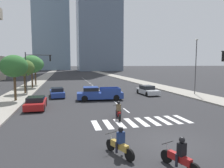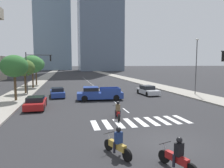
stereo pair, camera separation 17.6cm
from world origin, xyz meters
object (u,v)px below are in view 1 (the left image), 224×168
(sedan_blue_2, at_px, (57,93))
(street_tree_third, at_px, (32,64))
(traffic_signal_far, at_px, (35,66))
(street_tree_fourth, at_px, (35,64))
(sedan_silver_1, at_px, (147,90))
(street_tree_nearest, at_px, (14,66))
(pickup_truck, at_px, (98,94))
(street_lamp_east, at_px, (196,63))
(street_tree_second, at_px, (24,68))
(motorcycle_third, at_px, (120,144))
(motorcycle_lead, at_px, (118,112))
(motorcycle_trailing, at_px, (180,157))
(sedan_red_0, at_px, (36,103))

(sedan_blue_2, xyz_separation_m, street_tree_third, (-4.73, 10.97, 3.83))
(traffic_signal_far, distance_m, street_tree_fourth, 12.85)
(sedan_silver_1, distance_m, street_tree_nearest, 18.06)
(pickup_truck, relative_size, street_lamp_east, 0.73)
(pickup_truck, relative_size, street_tree_third, 0.98)
(street_tree_second, xyz_separation_m, street_tree_fourth, (-0.00, 11.80, 0.51))
(motorcycle_third, bearing_deg, motorcycle_lead, -38.27)
(street_tree_nearest, xyz_separation_m, street_tree_fourth, (-0.00, 18.03, 0.18))
(pickup_truck, height_order, street_tree_nearest, street_tree_nearest)
(motorcycle_lead, bearing_deg, street_lamp_east, -46.93)
(motorcycle_trailing, distance_m, pickup_truck, 17.35)
(motorcycle_trailing, distance_m, street_tree_fourth, 38.22)
(street_tree_third, bearing_deg, street_tree_fourth, 90.00)
(street_lamp_east, relative_size, street_tree_nearest, 1.46)
(motorcycle_trailing, bearing_deg, sedan_silver_1, -38.12)
(motorcycle_third, height_order, street_lamp_east, street_lamp_east)
(motorcycle_lead, bearing_deg, traffic_signal_far, 36.58)
(sedan_silver_1, xyz_separation_m, street_tree_nearest, (-17.62, -1.61, 3.61))
(motorcycle_trailing, height_order, street_lamp_east, street_lamp_east)
(sedan_red_0, height_order, street_tree_fourth, street_tree_fourth)
(sedan_red_0, relative_size, street_tree_third, 0.72)
(street_tree_third, bearing_deg, sedan_red_0, -80.91)
(pickup_truck, bearing_deg, motorcycle_third, 88.56)
(sedan_blue_2, height_order, street_tree_fourth, street_tree_fourth)
(sedan_red_0, relative_size, street_lamp_east, 0.54)
(motorcycle_lead, distance_m, street_tree_fourth, 30.16)
(sedan_silver_1, distance_m, street_lamp_east, 7.96)
(street_tree_nearest, relative_size, street_tree_second, 1.08)
(pickup_truck, distance_m, street_tree_nearest, 10.39)
(sedan_red_0, distance_m, street_tree_nearest, 6.51)
(motorcycle_trailing, relative_size, street_tree_fourth, 0.35)
(motorcycle_lead, relative_size, street_tree_third, 0.38)
(pickup_truck, height_order, street_lamp_east, street_lamp_east)
(sedan_blue_2, relative_size, traffic_signal_far, 0.75)
(motorcycle_lead, xyz_separation_m, street_lamp_east, (14.16, 9.80, 4.12))
(motorcycle_trailing, bearing_deg, street_tree_second, 4.34)
(sedan_red_0, bearing_deg, pickup_truck, -64.63)
(motorcycle_trailing, bearing_deg, street_tree_fourth, -2.56)
(street_tree_nearest, bearing_deg, motorcycle_third, -63.60)
(traffic_signal_far, bearing_deg, sedan_red_0, -83.18)
(traffic_signal_far, bearing_deg, motorcycle_lead, -61.79)
(sedan_silver_1, relative_size, street_lamp_east, 0.57)
(pickup_truck, relative_size, sedan_silver_1, 1.28)
(motorcycle_trailing, relative_size, pickup_truck, 0.34)
(motorcycle_trailing, height_order, pickup_truck, pickup_truck)
(motorcycle_lead, distance_m, street_tree_third, 25.92)
(pickup_truck, distance_m, street_tree_third, 17.96)
(motorcycle_lead, relative_size, sedan_silver_1, 0.49)
(sedan_silver_1, relative_size, street_tree_nearest, 0.84)
(street_tree_second, bearing_deg, motorcycle_lead, -58.64)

